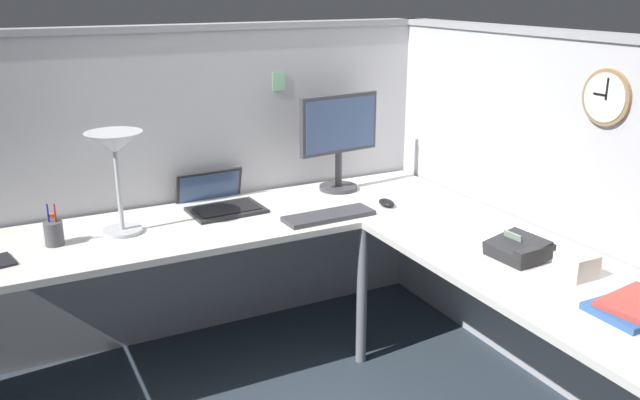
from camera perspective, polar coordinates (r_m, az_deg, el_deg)
name	(u,v)px	position (r m, az deg, el deg)	size (l,w,h in m)	color
ground_plane	(348,385)	(3.19, 2.41, -15.53)	(6.80, 6.80, 0.00)	#2D3842
cubicle_wall_back	(204,183)	(3.46, -9.85, 1.45)	(2.57, 0.12, 1.58)	#B2B2B7
cubicle_wall_right	(549,211)	(3.15, 18.99, -0.91)	(0.12, 2.37, 1.58)	#B2B2B7
desk	(325,269)	(2.79, 0.44, -5.90)	(2.35, 2.15, 0.73)	silver
monitor	(339,135)	(3.44, 1.64, 5.59)	(0.46, 0.20, 0.50)	#38383D
laptop	(219,201)	(3.27, -8.64, -0.12)	(0.36, 0.40, 0.22)	#232326
keyboard	(329,216)	(3.08, 0.76, -1.36)	(0.43, 0.14, 0.02)	#38383D
computer_mouse	(387,203)	(3.26, 5.71, -0.23)	(0.06, 0.10, 0.03)	black
desk_lamp_dome	(115,151)	(2.92, -17.11, 4.01)	(0.24, 0.24, 0.44)	#B7BABF
pen_cup	(54,233)	(2.96, -21.79, -2.63)	(0.08, 0.08, 0.18)	#4C4C51
cell_phone	(3,260)	(2.88, -25.42, -4.67)	(0.07, 0.14, 0.01)	black
office_phone	(519,250)	(2.73, 16.66, -4.10)	(0.20, 0.22, 0.11)	#232326
book_stack	(638,307)	(2.45, 25.49, -8.24)	(0.30, 0.23, 0.04)	#335999
tissue_box	(577,265)	(2.63, 21.07, -5.23)	(0.12, 0.12, 0.09)	beige
wall_clock	(607,97)	(2.81, 23.32, 8.05)	(0.04, 0.22, 0.22)	olive
pinned_note_leftmost	(279,82)	(3.44, -3.56, 10.07)	(0.07, 0.00, 0.09)	#8CCC99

